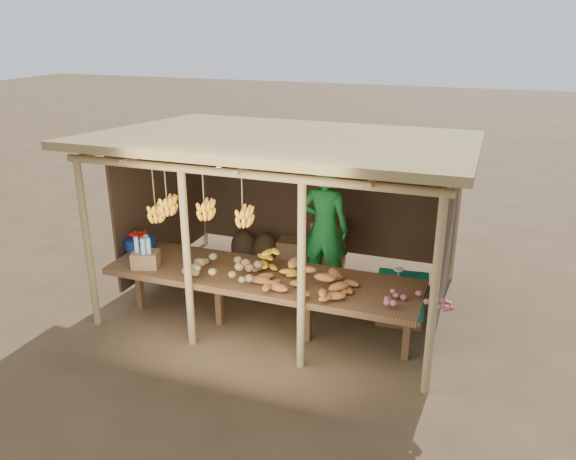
% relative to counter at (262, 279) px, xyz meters
% --- Properties ---
extents(ground, '(60.00, 60.00, 0.00)m').
position_rel_counter_xyz_m(ground, '(-0.00, 0.95, -0.74)').
color(ground, brown).
rests_on(ground, ground).
extents(stall_structure, '(4.70, 3.50, 2.43)m').
position_rel_counter_xyz_m(stall_structure, '(-0.04, 1.02, 1.19)').
color(stall_structure, tan).
rests_on(stall_structure, ground).
extents(counter, '(3.90, 1.05, 0.80)m').
position_rel_counter_xyz_m(counter, '(0.00, 0.00, 0.00)').
color(counter, brown).
rests_on(counter, ground).
extents(potato_heap, '(1.09, 0.79, 0.37)m').
position_rel_counter_xyz_m(potato_heap, '(-0.38, -0.24, 0.24)').
color(potato_heap, olive).
rests_on(potato_heap, counter).
extents(sweet_potato_heap, '(1.22, 0.94, 0.36)m').
position_rel_counter_xyz_m(sweet_potato_heap, '(0.60, -0.20, 0.24)').
color(sweet_potato_heap, '#A6622A').
rests_on(sweet_potato_heap, counter).
extents(onion_heap, '(0.80, 0.58, 0.35)m').
position_rel_counter_xyz_m(onion_heap, '(1.90, -0.20, 0.24)').
color(onion_heap, '#B3575F').
rests_on(onion_heap, counter).
extents(banana_pile, '(0.66, 0.42, 0.35)m').
position_rel_counter_xyz_m(banana_pile, '(0.11, 0.14, 0.24)').
color(banana_pile, yellow).
rests_on(banana_pile, counter).
extents(tomato_basin, '(0.42, 0.42, 0.22)m').
position_rel_counter_xyz_m(tomato_basin, '(-1.90, 0.25, 0.15)').
color(tomato_basin, navy).
rests_on(tomato_basin, counter).
extents(bottle_box, '(0.39, 0.35, 0.41)m').
position_rel_counter_xyz_m(bottle_box, '(-1.45, -0.29, 0.22)').
color(bottle_box, brown).
rests_on(bottle_box, counter).
extents(vendor, '(0.71, 0.48, 1.92)m').
position_rel_counter_xyz_m(vendor, '(0.38, 1.41, 0.22)').
color(vendor, '#1B7A2E').
rests_on(vendor, ground).
extents(tarp_crate, '(0.70, 0.62, 0.78)m').
position_rel_counter_xyz_m(tarp_crate, '(1.59, 0.90, -0.42)').
color(tarp_crate, brown).
rests_on(tarp_crate, ground).
extents(carton_stack, '(1.09, 0.44, 0.81)m').
position_rel_counter_xyz_m(carton_stack, '(0.05, 2.15, -0.38)').
color(carton_stack, brown).
rests_on(carton_stack, ground).
extents(burlap_sacks, '(0.82, 0.43, 0.58)m').
position_rel_counter_xyz_m(burlap_sacks, '(-1.00, 2.09, -0.49)').
color(burlap_sacks, '#4A3422').
rests_on(burlap_sacks, ground).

